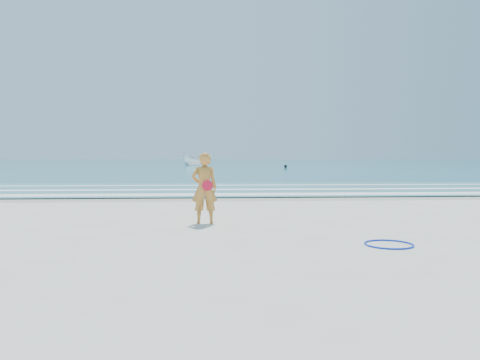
{
  "coord_description": "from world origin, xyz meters",
  "views": [
    {
      "loc": [
        -0.27,
        -9.67,
        1.72
      ],
      "look_at": [
        0.58,
        4.0,
        1.0
      ],
      "focal_mm": 35.0,
      "sensor_mm": 36.0,
      "label": 1
    }
  ],
  "objects": [
    {
      "name": "hoop",
      "position": [
        3.13,
        -0.99,
        0.02
      ],
      "size": [
        1.18,
        1.18,
        0.03
      ],
      "primitive_type": "torus",
      "rotation": [
        0.0,
        0.0,
        -0.33
      ],
      "color": "#0B2FCC",
      "rests_on": "ground"
    },
    {
      "name": "shallow",
      "position": [
        0.0,
        14.0,
        0.04
      ],
      "size": [
        400.0,
        10.0,
        0.01
      ],
      "primitive_type": "cube",
      "color": "#59B7AD",
      "rests_on": "ocean"
    },
    {
      "name": "foam_far",
      "position": [
        0.0,
        16.5,
        0.05
      ],
      "size": [
        400.0,
        0.6,
        0.01
      ],
      "primitive_type": "cube",
      "color": "white",
      "rests_on": "shallow"
    },
    {
      "name": "boat",
      "position": [
        -2.38,
        68.62,
        1.03
      ],
      "size": [
        5.34,
        2.54,
        1.99
      ],
      "primitive_type": "imported",
      "rotation": [
        0.0,
        0.0,
        1.45
      ],
      "color": "white",
      "rests_on": "ocean"
    },
    {
      "name": "wet_sand",
      "position": [
        0.0,
        9.0,
        0.0
      ],
      "size": [
        400.0,
        2.4,
        0.0
      ],
      "primitive_type": "cube",
      "color": "#B2A893",
      "rests_on": "ground"
    },
    {
      "name": "foam_near",
      "position": [
        0.0,
        10.3,
        0.05
      ],
      "size": [
        400.0,
        1.4,
        0.01
      ],
      "primitive_type": "cube",
      "color": "white",
      "rests_on": "shallow"
    },
    {
      "name": "ocean",
      "position": [
        0.0,
        105.0,
        0.02
      ],
      "size": [
        400.0,
        190.0,
        0.04
      ],
      "primitive_type": "cube",
      "color": "#19727F",
      "rests_on": "ground"
    },
    {
      "name": "ground",
      "position": [
        0.0,
        0.0,
        0.0
      ],
      "size": [
        400.0,
        400.0,
        0.0
      ],
      "primitive_type": "plane",
      "color": "silver",
      "rests_on": "ground"
    },
    {
      "name": "foam_mid",
      "position": [
        0.0,
        13.2,
        0.05
      ],
      "size": [
        400.0,
        0.9,
        0.01
      ],
      "primitive_type": "cube",
      "color": "white",
      "rests_on": "shallow"
    },
    {
      "name": "woman",
      "position": [
        -0.44,
        2.14,
        0.9
      ],
      "size": [
        0.67,
        0.46,
        1.79
      ],
      "color": "orange",
      "rests_on": "ground"
    },
    {
      "name": "buoy",
      "position": [
        9.92,
        53.7,
        0.26
      ],
      "size": [
        0.44,
        0.44,
        0.44
      ],
      "primitive_type": "sphere",
      "color": "black",
      "rests_on": "ocean"
    }
  ]
}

